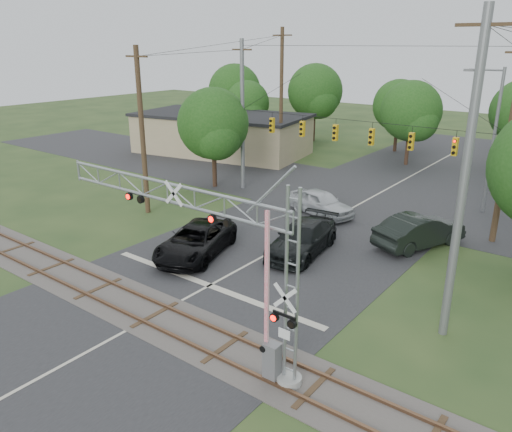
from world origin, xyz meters
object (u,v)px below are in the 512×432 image
Objects in this scene: sedan_silver at (321,203)px; crossing_gantry at (211,243)px; traffic_signal_span at (366,131)px; streetlight at (491,134)px; car_dark at (302,238)px; pickup_black at (196,241)px; commercial_building at (221,133)px.

crossing_gantry is at bearing -148.22° from sedan_silver.
streetlight is at bearing 39.43° from traffic_signal_span.
car_dark is 15.65m from streetlight.
pickup_black is at bearing -175.79° from sedan_silver.
crossing_gantry is at bearing -59.64° from pickup_black.
traffic_signal_span is 3.88× the size of sedan_silver.
car_dark is 6.89m from sedan_silver.
commercial_building is at bearing 171.64° from streetlight.
crossing_gantry is 0.61× the size of commercial_building.
sedan_silver is (1.99, 10.24, 0.00)m from pickup_black.
traffic_signal_span is (-2.87, 18.36, 1.22)m from crossing_gantry.
sedan_silver is (-2.02, -1.93, -4.83)m from traffic_signal_span.
crossing_gantry is 1.20× the size of streetlight.
traffic_signal_span is 3.24× the size of car_dark.
crossing_gantry is 9.93m from pickup_black.
car_dark is 0.31× the size of commercial_building.
pickup_black is (-6.88, 6.19, -3.61)m from crossing_gantry.
sedan_silver is at bearing 103.53° from car_dark.
car_dark is (4.51, 3.83, 0.02)m from pickup_black.
traffic_signal_span reaches higher than sedan_silver.
traffic_signal_span is 13.70m from pickup_black.
sedan_silver is 12.13m from streetlight.
pickup_black is at bearing -62.36° from commercial_building.
crossing_gantry reaches higher than car_dark.
commercial_building is (-20.82, 9.38, -3.59)m from traffic_signal_span.
traffic_signal_span reaches higher than commercial_building.
pickup_black is 0.32× the size of commercial_building.
traffic_signal_span is at bearing 54.08° from pickup_black.
pickup_black is at bearing -147.54° from car_dark.
pickup_black is 5.92m from car_dark.
car_dark is (0.50, -8.34, -4.82)m from traffic_signal_span.
commercial_building is (-21.32, 17.72, 1.23)m from car_dark.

